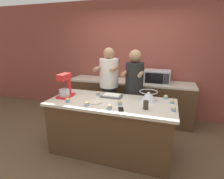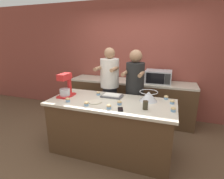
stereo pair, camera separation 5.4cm
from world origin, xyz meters
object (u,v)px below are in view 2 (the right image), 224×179
at_px(baking_tray, 112,96).
at_px(cupcake_1, 173,109).
at_px(drinking_glass, 145,105).
at_px(cupcake_0, 119,103).
at_px(small_plate, 95,102).
at_px(cupcake_6, 68,100).
at_px(cupcake_2, 109,107).
at_px(cupcake_4, 172,102).
at_px(mixing_bowl, 149,96).
at_px(stand_mixer, 66,87).
at_px(cell_phone, 120,109).
at_px(person_left, 110,90).
at_px(microwave_oven, 158,77).
at_px(cupcake_3, 98,93).
at_px(cupcake_7, 86,104).
at_px(person_right, 134,92).
at_px(cupcake_5, 166,97).

height_order(baking_tray, cupcake_1, cupcake_1).
bearing_deg(cupcake_1, drinking_glass, -173.20).
bearing_deg(cupcake_0, small_plate, -175.12).
distance_m(cupcake_1, cupcake_6, 1.57).
height_order(cupcake_2, cupcake_4, same).
distance_m(mixing_bowl, small_plate, 0.85).
bearing_deg(stand_mixer, cell_phone, -13.80).
distance_m(stand_mixer, mixing_bowl, 1.38).
bearing_deg(stand_mixer, cupcake_4, 7.15).
distance_m(person_left, cupcake_4, 1.24).
xyz_separation_m(person_left, cupcake_2, (0.32, -0.93, 0.04)).
bearing_deg(microwave_oven, small_plate, -119.02).
height_order(stand_mixer, cupcake_3, stand_mixer).
bearing_deg(cupcake_7, cupcake_2, -0.28).
bearing_deg(stand_mixer, cupcake_2, -17.70).
relative_size(baking_tray, cupcake_7, 5.09).
bearing_deg(stand_mixer, cupcake_0, -4.84).
distance_m(cupcake_0, cupcake_3, 0.58).
bearing_deg(person_left, cupcake_2, -70.84).
xyz_separation_m(person_left, microwave_oven, (0.85, 0.71, 0.17)).
height_order(baking_tray, cell_phone, baking_tray).
relative_size(stand_mixer, mixing_bowl, 1.39).
distance_m(cupcake_0, cupcake_4, 0.80).
bearing_deg(cupcake_4, drinking_glass, -135.48).
distance_m(cupcake_0, cupcake_1, 0.76).
distance_m(cupcake_1, cupcake_4, 0.30).
relative_size(cell_phone, drinking_glass, 1.31).
bearing_deg(person_right, mixing_bowl, -53.75).
xyz_separation_m(baking_tray, small_plate, (-0.16, -0.35, -0.01)).
bearing_deg(cupcake_3, small_plate, -74.91).
distance_m(person_left, mixing_bowl, 0.92).
height_order(baking_tray, cupcake_3, cupcake_3).
bearing_deg(mixing_bowl, person_left, 152.04).
height_order(cell_phone, cupcake_4, cupcake_4).
xyz_separation_m(drinking_glass, cupcake_6, (-1.19, -0.09, -0.03)).
distance_m(person_left, stand_mixer, 0.88).
height_order(person_left, cupcake_0, person_left).
distance_m(stand_mixer, microwave_oven, 1.95).
xyz_separation_m(microwave_oven, cupcake_2, (-0.53, -1.64, -0.13)).
distance_m(microwave_oven, cupcake_5, 0.99).
xyz_separation_m(cupcake_2, cupcake_3, (-0.39, 0.52, 0.00)).
distance_m(stand_mixer, cupcake_2, 0.93).
bearing_deg(person_right, microwave_oven, 62.90).
bearing_deg(cupcake_2, drinking_glass, 17.01).
relative_size(drinking_glass, cupcake_1, 1.77).
bearing_deg(mixing_bowl, cupcake_6, -159.32).
xyz_separation_m(stand_mixer, mixing_bowl, (1.36, 0.23, -0.09)).
bearing_deg(cupcake_0, cupcake_7, -156.41).
xyz_separation_m(person_left, drinking_glass, (0.81, -0.79, 0.07)).
height_order(cupcake_0, cupcake_4, same).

